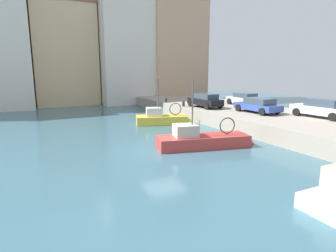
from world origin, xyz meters
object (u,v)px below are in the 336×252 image
at_px(parked_car_blue, 258,105).
at_px(parked_car_white, 321,108).
at_px(parked_car_black, 205,100).
at_px(mooring_bollard_mid, 183,104).
at_px(fishing_boat_red, 207,145).
at_px(mooring_bollard_north, 166,100).
at_px(parked_car_silver, 244,99).
at_px(fishing_boat_yellow, 165,123).

height_order(parked_car_blue, parked_car_white, parked_car_white).
xyz_separation_m(parked_car_blue, parked_car_black, (-2.09, 5.10, 0.05)).
distance_m(parked_car_blue, parked_car_white, 4.92).
distance_m(parked_car_white, mooring_bollard_mid, 12.71).
distance_m(fishing_boat_red, mooring_bollard_mid, 11.64).
bearing_deg(parked_car_black, mooring_bollard_north, 104.12).
bearing_deg(parked_car_white, fishing_boat_red, 177.12).
height_order(parked_car_white, mooring_bollard_mid, parked_car_white).
bearing_deg(mooring_bollard_mid, mooring_bollard_north, 90.00).
bearing_deg(mooring_bollard_north, mooring_bollard_mid, -90.00).
relative_size(fishing_boat_red, parked_car_silver, 1.81).
bearing_deg(parked_car_white, mooring_bollard_mid, 118.43).
height_order(fishing_boat_red, mooring_bollard_north, fishing_boat_red).
bearing_deg(parked_car_black, fishing_boat_yellow, -175.65).
bearing_deg(parked_car_silver, parked_car_white, -92.16).
bearing_deg(fishing_boat_yellow, mooring_bollard_north, 62.16).
distance_m(parked_car_blue, mooring_bollard_north, 11.49).
xyz_separation_m(parked_car_blue, mooring_bollard_mid, (-3.55, 6.92, -0.40)).
distance_m(parked_car_silver, mooring_bollard_mid, 6.73).
xyz_separation_m(parked_car_white, parked_car_silver, (0.34, 9.10, -0.07)).
height_order(parked_car_white, parked_car_silver, parked_car_white).
bearing_deg(mooring_bollard_mid, parked_car_blue, -62.83).
distance_m(fishing_boat_red, parked_car_black, 10.81).
xyz_separation_m(fishing_boat_red, mooring_bollard_mid, (4.53, 10.64, 1.36)).
height_order(parked_car_blue, parked_car_black, parked_car_black).
xyz_separation_m(fishing_boat_red, mooring_bollard_north, (4.53, 14.64, 1.36)).
height_order(fishing_boat_yellow, parked_car_silver, fishing_boat_yellow).
relative_size(fishing_boat_red, parked_car_black, 1.73).
height_order(parked_car_blue, parked_car_silver, parked_car_silver).
relative_size(fishing_boat_yellow, parked_car_white, 1.28).
xyz_separation_m(fishing_boat_yellow, parked_car_blue, (6.82, -4.74, 1.76)).
xyz_separation_m(fishing_boat_yellow, parked_car_black, (4.73, 0.36, 1.81)).
height_order(parked_car_black, parked_car_silver, parked_car_black).
bearing_deg(parked_car_silver, mooring_bollard_north, 136.48).
bearing_deg(parked_car_blue, fishing_boat_red, -155.31).
distance_m(fishing_boat_yellow, parked_car_silver, 9.82).
xyz_separation_m(parked_car_blue, parked_car_white, (2.49, -4.25, 0.08)).
bearing_deg(parked_car_blue, mooring_bollard_north, 108.02).
bearing_deg(parked_car_silver, mooring_bollard_mid, 162.08).
bearing_deg(fishing_boat_red, mooring_bollard_mid, 66.94).
bearing_deg(fishing_boat_yellow, parked_car_blue, -34.79).
bearing_deg(parked_car_silver, parked_car_black, 177.19).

